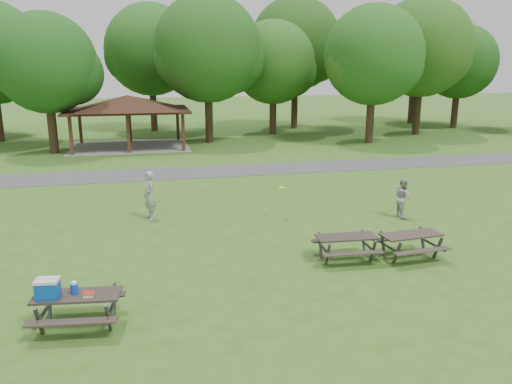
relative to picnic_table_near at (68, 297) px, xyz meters
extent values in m
plane|color=#335E1B|center=(4.83, 2.44, -0.77)|extent=(160.00, 160.00, 0.00)
cube|color=#424244|center=(4.83, 16.44, -0.76)|extent=(120.00, 3.20, 0.02)
cube|color=#3A2115|center=(-2.87, 23.74, 0.53)|extent=(0.22, 0.22, 2.60)
cube|color=#3D2516|center=(-2.87, 29.14, 0.53)|extent=(0.22, 0.22, 2.60)
cube|color=#392014|center=(0.83, 23.74, 0.53)|extent=(0.22, 0.22, 2.60)
cube|color=#3E2116|center=(0.83, 29.14, 0.53)|extent=(0.22, 0.22, 2.60)
cube|color=#371E14|center=(4.53, 23.74, 0.53)|extent=(0.22, 0.22, 2.60)
cube|color=#351C13|center=(4.53, 29.14, 0.53)|extent=(0.22, 0.22, 2.60)
cube|color=black|center=(0.83, 26.44, 1.91)|extent=(8.60, 6.60, 0.16)
pyramid|color=black|center=(0.83, 26.44, 2.49)|extent=(7.01, 7.01, 1.00)
cube|color=gray|center=(0.83, 26.44, -0.76)|extent=(8.40, 6.40, 0.03)
sphere|color=#144815|center=(-7.41, 31.74, 5.22)|extent=(5.07, 5.07, 5.07)
cylinder|color=#302015|center=(-4.17, 24.94, 0.98)|extent=(0.60, 0.60, 3.50)
sphere|color=#144513|center=(-4.17, 24.94, 5.20)|extent=(6.60, 6.60, 6.60)
sphere|color=#123F12|center=(-2.68, 25.24, 4.54)|extent=(4.29, 4.29, 4.29)
sphere|color=#174F16|center=(-5.49, 24.74, 4.71)|extent=(3.96, 3.96, 3.96)
cylinder|color=black|center=(6.83, 27.44, 1.24)|extent=(0.60, 0.60, 4.02)
sphere|color=#174614|center=(6.83, 27.44, 6.25)|extent=(8.00, 8.00, 8.00)
sphere|color=#154012|center=(8.63, 27.74, 5.45)|extent=(5.20, 5.20, 5.20)
sphere|color=#194D16|center=(5.23, 27.24, 5.65)|extent=(4.80, 4.80, 4.80)
cylinder|color=#302015|center=(12.83, 30.94, 0.94)|extent=(0.60, 0.60, 3.43)
sphere|color=#1E4E16|center=(12.83, 30.94, 5.28)|extent=(7.00, 7.00, 7.00)
sphere|color=#154012|center=(14.41, 31.24, 4.58)|extent=(4.55, 4.55, 4.55)
sphere|color=#174C15|center=(11.43, 30.74, 4.76)|extent=(4.20, 4.20, 4.20)
cylinder|color=black|center=(18.83, 24.44, 1.12)|extent=(0.60, 0.60, 3.78)
sphere|color=#184D16|center=(18.83, 24.44, 5.78)|extent=(7.40, 7.40, 7.40)
sphere|color=#154212|center=(20.50, 24.74, 5.04)|extent=(4.81, 4.81, 4.81)
sphere|color=#224F16|center=(17.35, 24.24, 5.23)|extent=(4.44, 4.44, 4.44)
cylinder|color=black|center=(24.83, 27.94, 1.33)|extent=(0.60, 0.60, 4.20)
sphere|color=#1F4A15|center=(24.83, 27.94, 6.50)|extent=(8.20, 8.20, 8.20)
sphere|color=#1B4D16|center=(26.68, 28.24, 5.68)|extent=(5.33, 5.33, 5.33)
sphere|color=#1B4914|center=(23.19, 27.74, 5.89)|extent=(4.92, 4.92, 4.92)
cylinder|color=black|center=(30.83, 31.44, 1.01)|extent=(0.60, 0.60, 3.57)
sphere|color=#164413|center=(30.83, 31.44, 5.35)|extent=(6.80, 6.80, 6.80)
sphere|color=#154012|center=(32.36, 31.74, 4.67)|extent=(4.42, 4.42, 4.42)
sphere|color=#224E16|center=(29.47, 31.24, 4.84)|extent=(4.08, 4.08, 4.08)
cylinder|color=#332016|center=(2.83, 35.44, 1.29)|extent=(0.60, 0.60, 4.13)
sphere|color=#194D16|center=(2.83, 35.44, 6.36)|extent=(8.00, 8.00, 8.00)
sphere|color=#1E4E16|center=(4.63, 35.74, 5.56)|extent=(5.20, 5.20, 5.20)
sphere|color=#144112|center=(1.23, 35.24, 5.76)|extent=(4.80, 4.80, 4.80)
cylinder|color=#302015|center=(15.83, 34.44, 1.50)|extent=(0.60, 0.60, 4.55)
sphere|color=#1A4112|center=(15.83, 34.44, 6.93)|extent=(8.40, 8.40, 8.40)
sphere|color=#1A4D16|center=(17.72, 34.74, 6.09)|extent=(5.46, 5.46, 5.46)
sphere|color=#134012|center=(14.15, 34.24, 6.30)|extent=(5.04, 5.04, 5.04)
cylinder|color=black|center=(28.83, 35.94, 1.36)|extent=(0.60, 0.60, 4.27)
sphere|color=#204D16|center=(28.83, 35.94, 6.50)|extent=(8.00, 8.00, 8.00)
sphere|color=#194B15|center=(30.63, 36.24, 5.70)|extent=(5.20, 5.20, 5.20)
sphere|color=#1A4614|center=(27.23, 35.74, 5.90)|extent=(4.80, 4.80, 4.80)
cube|color=#2A221E|center=(0.19, 0.01, 0.02)|extent=(2.02, 0.99, 0.05)
cube|color=#2D2520|center=(0.12, -0.62, -0.30)|extent=(1.96, 0.50, 0.04)
cube|color=#2A231E|center=(0.27, 0.65, -0.30)|extent=(1.96, 0.50, 0.04)
cube|color=#3C3C3E|center=(-0.60, -0.30, -0.38)|extent=(0.11, 0.41, 0.84)
cube|color=#414143|center=(-0.50, 0.50, -0.38)|extent=(0.11, 0.41, 0.84)
cube|color=#3E3E40|center=(-0.55, 0.10, -0.35)|extent=(0.25, 1.58, 0.05)
cube|color=#424144|center=(0.89, -0.48, -0.38)|extent=(0.11, 0.41, 0.84)
cube|color=#444447|center=(0.98, 0.33, -0.38)|extent=(0.11, 0.41, 0.84)
cube|color=#3E3E41|center=(0.93, -0.07, -0.35)|extent=(0.25, 1.58, 0.05)
cube|color=#0B44AC|center=(-0.40, -0.02, 0.23)|extent=(0.53, 0.42, 0.38)
cube|color=silver|center=(-0.40, -0.02, 0.46)|extent=(0.55, 0.44, 0.06)
cylinder|color=white|center=(-0.40, -0.02, 0.53)|extent=(0.43, 0.08, 0.03)
cylinder|color=#0C41C2|center=(0.14, 0.07, 0.16)|extent=(0.20, 0.20, 0.23)
cylinder|color=white|center=(0.14, 0.07, 0.30)|extent=(0.15, 0.15, 0.05)
cube|color=silver|center=(0.47, -0.15, 0.08)|extent=(0.24, 0.24, 0.07)
cube|color=red|center=(0.47, -0.15, 0.13)|extent=(0.25, 0.25, 0.02)
cube|color=#2B231F|center=(7.81, 2.48, -0.02)|extent=(1.90, 0.84, 0.05)
cube|color=#312823|center=(7.77, 1.87, -0.33)|extent=(1.87, 0.37, 0.04)
cube|color=#2A241E|center=(7.84, 3.09, -0.33)|extent=(1.87, 0.37, 0.04)
cube|color=#424245|center=(7.07, 2.13, -0.40)|extent=(0.08, 0.39, 0.81)
cube|color=#3D3D3F|center=(7.11, 2.91, -0.40)|extent=(0.08, 0.39, 0.81)
cube|color=#38383A|center=(7.09, 2.52, -0.37)|extent=(0.15, 1.51, 0.05)
cube|color=#3C3C3E|center=(8.50, 2.05, -0.40)|extent=(0.08, 0.39, 0.81)
cube|color=#464649|center=(8.54, 2.83, -0.40)|extent=(0.08, 0.39, 0.81)
cube|color=#434345|center=(8.52, 2.44, -0.37)|extent=(0.15, 1.51, 0.05)
cube|color=#2F2722|center=(9.83, 2.20, -0.01)|extent=(1.94, 0.90, 0.05)
cube|color=#322B24|center=(9.88, 1.58, -0.32)|extent=(1.90, 0.43, 0.04)
cube|color=#312823|center=(9.78, 2.82, -0.32)|extent=(1.90, 0.43, 0.04)
cube|color=#454547|center=(9.14, 1.75, -0.39)|extent=(0.10, 0.40, 0.82)
cube|color=#434346|center=(9.08, 2.54, -0.39)|extent=(0.10, 0.40, 0.82)
cube|color=#3B3A3D|center=(9.11, 2.14, -0.36)|extent=(0.19, 1.53, 0.05)
cube|color=#404043|center=(10.59, 1.87, -0.39)|extent=(0.10, 0.40, 0.82)
cube|color=#414043|center=(10.52, 2.66, -0.39)|extent=(0.10, 0.40, 0.82)
cube|color=#39383B|center=(10.55, 2.27, -0.36)|extent=(0.19, 1.53, 0.05)
cylinder|color=yellow|center=(7.02, 7.14, 0.46)|extent=(0.34, 0.34, 0.02)
imported|color=#979799|center=(1.95, 8.14, 0.18)|extent=(0.66, 0.80, 1.90)
imported|color=#A1A2A4|center=(11.74, 6.21, 0.01)|extent=(0.63, 0.79, 1.58)
camera|label=1|loc=(1.90, -11.06, 5.14)|focal=35.00mm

